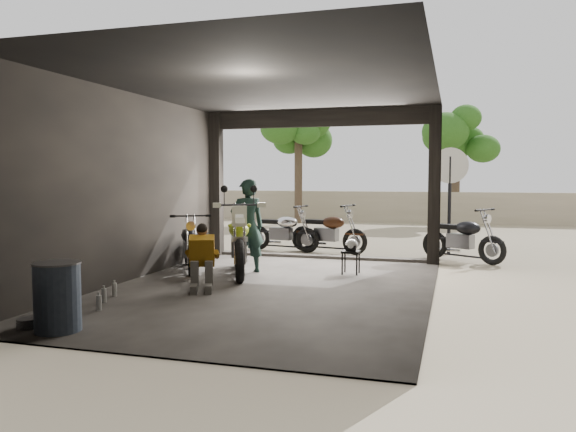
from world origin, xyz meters
The scene contains 16 objects.
ground centered at (0.00, 0.00, 0.00)m, with size 80.00×80.00×0.00m, color #7A6D56.
garage centered at (0.00, 0.55, 1.28)m, with size 7.00×7.13×3.20m.
boundary_wall centered at (0.00, 14.00, 0.60)m, with size 18.00×0.30×1.20m, color gray.
tree_left centered at (-3.00, 12.50, 3.99)m, with size 2.20×2.20×5.60m.
tree_right centered at (2.80, 14.00, 3.56)m, with size 2.20×2.20×5.00m.
main_bike centered at (-0.93, 1.06, 0.68)m, with size 0.83×2.03×1.35m, color #BCBC9F, non-canonical shape.
left_bike centered at (-2.00, 1.24, 0.55)m, with size 0.67×1.63×1.10m, color black, non-canonical shape.
outside_bike_a centered at (-1.15, 4.46, 0.55)m, with size 0.67×1.64×1.11m, color black, non-canonical shape.
outside_bike_b centered at (-0.03, 4.45, 0.57)m, with size 0.70×1.69×1.14m, color #361B0D, non-canonical shape.
outside_bike_c centered at (2.95, 3.96, 0.57)m, with size 0.69×1.67×1.13m, color black, non-canonical shape.
rider centered at (-0.86, 1.31, 0.87)m, with size 0.63×0.42×1.74m, color black.
mechanic centered at (-0.95, -0.44, 0.50)m, with size 0.51×0.70×1.01m, color #AF7917, non-canonical shape.
stool centered at (0.99, 1.70, 0.37)m, with size 0.32×0.32×0.44m.
helmet centered at (1.01, 1.69, 0.55)m, with size 0.23×0.24×0.22m, color silver.
oil_drum centered at (-1.53, -3.00, 0.40)m, with size 0.52×0.52×0.80m, color #35445A.
sign_post centered at (2.66, 5.01, 1.65)m, with size 0.81×0.08×2.44m.
Camera 1 is at (2.78, -8.28, 1.78)m, focal length 35.00 mm.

